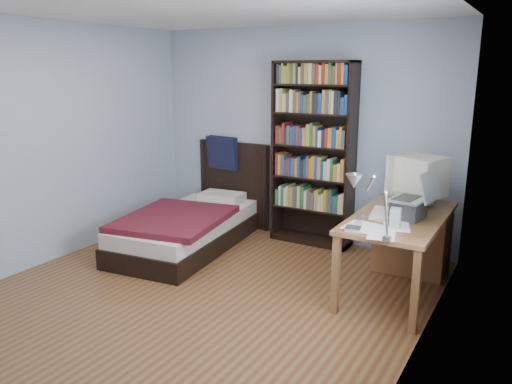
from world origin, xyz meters
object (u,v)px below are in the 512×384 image
(desk, at_px, (409,236))
(soda_can, at_px, (394,203))
(laptop, at_px, (411,205))
(bed, at_px, (191,224))
(desk_lamp, at_px, (360,188))
(bookshelf, at_px, (313,155))
(crt_monitor, at_px, (419,177))
(keyboard, at_px, (381,214))
(speaker, at_px, (395,218))

(desk, height_order, soda_can, soda_can)
(laptop, relative_size, bed, 0.21)
(desk_lamp, distance_m, bookshelf, 2.30)
(soda_can, height_order, bed, bed)
(crt_monitor, height_order, bookshelf, bookshelf)
(bed, bearing_deg, bookshelf, 34.58)
(bookshelf, bearing_deg, keyboard, -40.27)
(desk_lamp, xyz_separation_m, keyboard, (-0.13, 1.03, -0.46))
(speaker, height_order, bookshelf, bookshelf)
(bookshelf, bearing_deg, crt_monitor, -16.29)
(desk, bearing_deg, crt_monitor, 61.64)
(crt_monitor, distance_m, bed, 2.58)
(bed, bearing_deg, keyboard, -3.08)
(laptop, height_order, bookshelf, bookshelf)
(desk, relative_size, bookshelf, 0.71)
(bed, bearing_deg, laptop, -2.18)
(desk, bearing_deg, bookshelf, 160.64)
(bed, bearing_deg, desk_lamp, -25.74)
(laptop, height_order, speaker, laptop)
(crt_monitor, distance_m, desk_lamp, 1.59)
(crt_monitor, bearing_deg, desk_lamp, -91.86)
(crt_monitor, bearing_deg, laptop, -83.03)
(laptop, relative_size, soda_can, 3.82)
(crt_monitor, relative_size, bed, 0.26)
(desk, xyz_separation_m, desk_lamp, (-0.02, -1.51, 0.79))
(speaker, relative_size, bookshelf, 0.08)
(keyboard, bearing_deg, desk, 63.84)
(desk, xyz_separation_m, soda_can, (-0.11, -0.21, 0.38))
(desk, xyz_separation_m, crt_monitor, (0.03, 0.06, 0.59))
(soda_can, bearing_deg, bookshelf, 150.25)
(desk, distance_m, soda_can, 0.44)
(crt_monitor, xyz_separation_m, soda_can, (-0.14, -0.27, -0.21))
(desk_lamp, relative_size, soda_can, 5.17)
(bookshelf, bearing_deg, laptop, -33.82)
(laptop, height_order, keyboard, laptop)
(keyboard, bearing_deg, bed, 168.00)
(speaker, distance_m, bookshelf, 1.80)
(laptop, height_order, bed, same)
(bookshelf, bearing_deg, desk, -19.36)
(crt_monitor, bearing_deg, desk, -118.36)
(bed, bearing_deg, soda_can, 3.84)
(crt_monitor, height_order, keyboard, crt_monitor)
(keyboard, bearing_deg, desk_lamp, -91.49)
(desk_lamp, distance_m, soda_can, 1.37)
(crt_monitor, xyz_separation_m, bed, (-2.43, -0.43, -0.74))
(desk_lamp, bearing_deg, keyboard, 97.43)
(desk_lamp, relative_size, bookshelf, 0.28)
(laptop, distance_m, bookshelf, 1.62)
(soda_can, bearing_deg, crt_monitor, 62.69)
(desk_lamp, xyz_separation_m, bookshelf, (-1.22, 1.95, -0.15))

